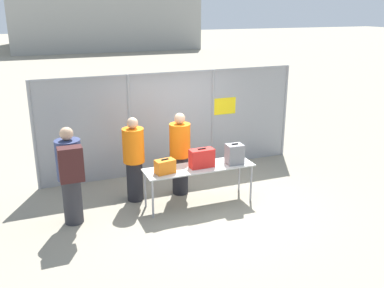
{
  "coord_description": "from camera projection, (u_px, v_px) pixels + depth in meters",
  "views": [
    {
      "loc": [
        -3.1,
        -7.18,
        3.74
      ],
      "look_at": [
        -0.04,
        0.55,
        1.05
      ],
      "focal_mm": 40.0,
      "sensor_mm": 36.0,
      "label": 1
    }
  ],
  "objects": [
    {
      "name": "ground_plane",
      "position": [
        204.0,
        201.0,
        8.59
      ],
      "size": [
        120.0,
        120.0,
        0.0
      ],
      "primitive_type": "plane",
      "color": "gray"
    },
    {
      "name": "fence_section",
      "position": [
        173.0,
        120.0,
        9.86
      ],
      "size": [
        6.14,
        0.07,
        2.34
      ],
      "color": "gray",
      "rests_on": "ground_plane"
    },
    {
      "name": "inspection_table",
      "position": [
        199.0,
        170.0,
        8.28
      ],
      "size": [
        2.16,
        0.63,
        0.78
      ],
      "color": "#B2B2AD",
      "rests_on": "ground_plane"
    },
    {
      "name": "suitcase_orange",
      "position": [
        165.0,
        166.0,
        7.91
      ],
      "size": [
        0.39,
        0.26,
        0.28
      ],
      "color": "orange",
      "rests_on": "inspection_table"
    },
    {
      "name": "suitcase_red",
      "position": [
        202.0,
        158.0,
        8.2
      ],
      "size": [
        0.48,
        0.23,
        0.38
      ],
      "color": "red",
      "rests_on": "inspection_table"
    },
    {
      "name": "suitcase_grey",
      "position": [
        235.0,
        154.0,
        8.37
      ],
      "size": [
        0.33,
        0.27,
        0.42
      ],
      "color": "slate",
      "rests_on": "inspection_table"
    },
    {
      "name": "traveler_hooded",
      "position": [
        70.0,
        173.0,
        7.41
      ],
      "size": [
        0.44,
        0.69,
        1.79
      ],
      "rotation": [
        0.0,
        0.0,
        0.33
      ],
      "color": "#2D2D33",
      "rests_on": "ground_plane"
    },
    {
      "name": "security_worker_near",
      "position": [
        180.0,
        153.0,
        8.71
      ],
      "size": [
        0.43,
        0.43,
        1.72
      ],
      "rotation": [
        0.0,
        0.0,
        2.94
      ],
      "color": "black",
      "rests_on": "ground_plane"
    },
    {
      "name": "security_worker_far",
      "position": [
        134.0,
        158.0,
        8.4
      ],
      "size": [
        0.42,
        0.42,
        1.72
      ],
      "rotation": [
        0.0,
        0.0,
        3.52
      ],
      "color": "black",
      "rests_on": "ground_plane"
    },
    {
      "name": "utility_trailer",
      "position": [
        214.0,
        120.0,
        13.06
      ],
      "size": [
        4.08,
        2.25,
        0.72
      ],
      "color": "white",
      "rests_on": "ground_plane"
    },
    {
      "name": "distant_hangar",
      "position": [
        98.0,
        18.0,
        41.08
      ],
      "size": [
        16.06,
        13.14,
        5.29
      ],
      "color": "#999993",
      "rests_on": "ground_plane"
    }
  ]
}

